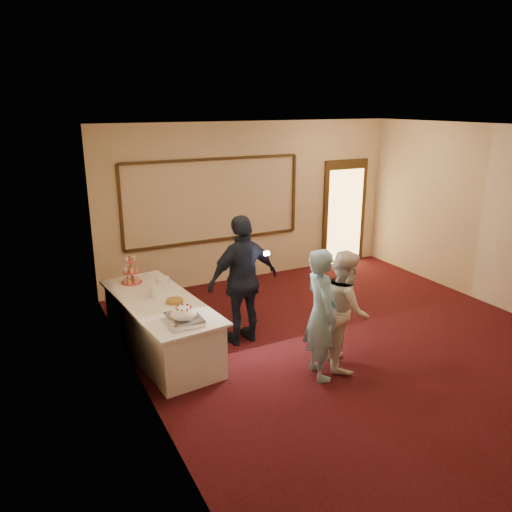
# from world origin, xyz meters

# --- Properties ---
(floor) EXTENTS (7.00, 7.00, 0.00)m
(floor) POSITION_xyz_m (0.00, 0.00, 0.00)
(floor) COLOR black
(floor) RESTS_ON ground
(room_walls) EXTENTS (6.04, 7.04, 3.02)m
(room_walls) POSITION_xyz_m (0.00, 0.00, 2.03)
(room_walls) COLOR beige
(room_walls) RESTS_ON floor
(wall_molding) EXTENTS (3.45, 0.04, 1.55)m
(wall_molding) POSITION_xyz_m (-0.80, 3.47, 1.60)
(wall_molding) COLOR #352410
(wall_molding) RESTS_ON room_walls
(doorway) EXTENTS (1.05, 0.07, 2.20)m
(doorway) POSITION_xyz_m (2.15, 3.45, 1.08)
(doorway) COLOR #352410
(doorway) RESTS_ON floor
(buffet_table) EXTENTS (1.17, 2.47, 0.77)m
(buffet_table) POSITION_xyz_m (-2.54, 1.23, 0.39)
(buffet_table) COLOR white
(buffet_table) RESTS_ON floor
(pavlova_tray) EXTENTS (0.38, 0.55, 0.19)m
(pavlova_tray) POSITION_xyz_m (-2.47, 0.41, 0.85)
(pavlova_tray) COLOR silver
(pavlova_tray) RESTS_ON buffet_table
(cupcake_stand) EXTENTS (0.31, 0.31, 0.45)m
(cupcake_stand) POSITION_xyz_m (-2.70, 2.08, 0.93)
(cupcake_stand) COLOR #BF3943
(cupcake_stand) RESTS_ON buffet_table
(plate_stack_a) EXTENTS (0.17, 0.17, 0.14)m
(plate_stack_a) POSITION_xyz_m (-2.53, 1.37, 0.84)
(plate_stack_a) COLOR white
(plate_stack_a) RESTS_ON buffet_table
(plate_stack_b) EXTENTS (0.21, 0.21, 0.17)m
(plate_stack_b) POSITION_xyz_m (-2.37, 1.62, 0.86)
(plate_stack_b) COLOR white
(plate_stack_b) RESTS_ON buffet_table
(tart) EXTENTS (0.26, 0.26, 0.05)m
(tart) POSITION_xyz_m (-2.38, 1.03, 0.80)
(tart) COLOR white
(tart) RESTS_ON buffet_table
(man) EXTENTS (0.51, 0.67, 1.67)m
(man) POSITION_xyz_m (-0.94, -0.27, 0.83)
(man) COLOR #88C6E1
(man) RESTS_ON floor
(woman) EXTENTS (0.85, 0.93, 1.56)m
(woman) POSITION_xyz_m (-0.50, -0.16, 0.78)
(woman) COLOR white
(woman) RESTS_ON floor
(guest) EXTENTS (1.14, 0.57, 1.87)m
(guest) POSITION_xyz_m (-1.38, 1.02, 0.93)
(guest) COLOR black
(guest) RESTS_ON floor
(camera_flash) EXTENTS (0.08, 0.06, 0.05)m
(camera_flash) POSITION_xyz_m (-1.14, 0.77, 1.36)
(camera_flash) COLOR white
(camera_flash) RESTS_ON guest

